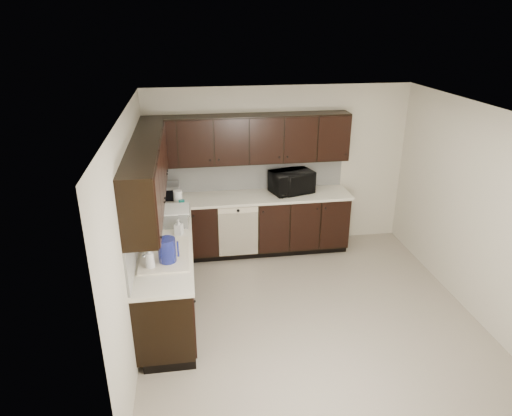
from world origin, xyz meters
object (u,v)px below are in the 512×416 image
Objects in this scene: microwave at (292,182)px; blue_pitcher at (167,251)px; toaster_oven at (165,192)px; storage_bin at (169,216)px; sink at (165,261)px.

blue_pitcher is (-1.80, -1.91, -0.02)m from microwave.
toaster_oven is at bearing 103.44° from blue_pitcher.
blue_pitcher is at bearing -87.72° from toaster_oven.
blue_pitcher reaches higher than storage_bin.
microwave reaches higher than storage_bin.
storage_bin is at bearing 101.36° from blue_pitcher.
sink reaches higher than toaster_oven.
blue_pitcher is at bearing -89.60° from storage_bin.
blue_pitcher is at bearing -75.40° from sink.
toaster_oven is 1.38× the size of blue_pitcher.
sink is 1.35× the size of microwave.
microwave reaches higher than blue_pitcher.
microwave is (1.84, 1.76, 0.23)m from sink.
storage_bin is at bearing -170.36° from microwave.
sink is at bearing -152.59° from microwave.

